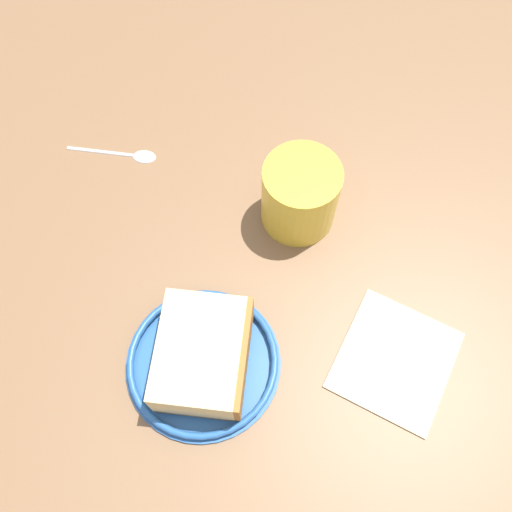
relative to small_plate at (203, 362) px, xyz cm
name	(u,v)px	position (x,y,z in cm)	size (l,w,h in cm)	color
ground_plane	(208,288)	(9.34, 1.73, -2.67)	(151.05, 151.05, 3.84)	brown
small_plate	(203,362)	(0.00, 0.00, 0.00)	(16.56, 16.56, 1.53)	#26599E
cake_slice	(203,355)	(0.02, -0.27, 2.95)	(11.91, 9.61, 5.78)	#9E662D
tea_mug	(300,194)	(19.98, -7.31, 3.85)	(11.07, 8.79, 9.02)	gold
teaspoon	(130,154)	(24.80, 15.04, -0.40)	(2.11, 11.68, 0.80)	silver
folded_napkin	(395,360)	(3.94, -20.17, -0.45)	(12.38, 11.43, 0.60)	beige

